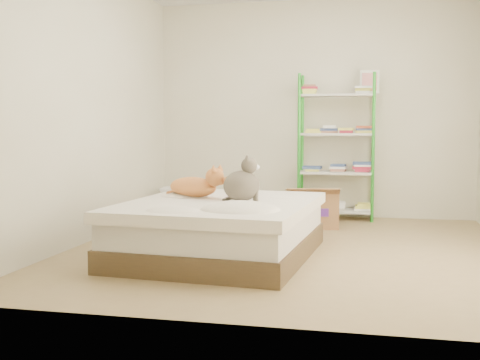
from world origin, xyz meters
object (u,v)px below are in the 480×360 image
(bed, at_px, (221,229))
(cardboard_box, at_px, (311,209))
(orange_cat, at_px, (193,184))
(shelf_unit, at_px, (337,151))
(grey_cat, at_px, (242,179))
(white_bin, at_px, (176,202))

(bed, height_order, cardboard_box, bed)
(orange_cat, distance_m, shelf_unit, 2.37)
(grey_cat, relative_size, shelf_unit, 0.21)
(orange_cat, distance_m, white_bin, 1.95)
(shelf_unit, distance_m, cardboard_box, 0.90)
(grey_cat, relative_size, white_bin, 1.01)
(bed, height_order, orange_cat, orange_cat)
(grey_cat, xyz_separation_m, white_bin, (-1.23, 1.96, -0.47))
(shelf_unit, bearing_deg, bed, -109.72)
(bed, distance_m, cardboard_box, 1.79)
(bed, distance_m, grey_cat, 0.45)
(shelf_unit, bearing_deg, cardboard_box, -111.02)
(orange_cat, height_order, cardboard_box, orange_cat)
(orange_cat, relative_size, grey_cat, 1.51)
(grey_cat, distance_m, shelf_unit, 2.37)
(grey_cat, height_order, shelf_unit, shelf_unit)
(grey_cat, bearing_deg, orange_cat, 51.67)
(cardboard_box, bearing_deg, orange_cat, -131.06)
(shelf_unit, relative_size, cardboard_box, 2.80)
(bed, height_order, grey_cat, grey_cat)
(shelf_unit, bearing_deg, grey_cat, -105.90)
(shelf_unit, xyz_separation_m, cardboard_box, (-0.23, -0.61, -0.61))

